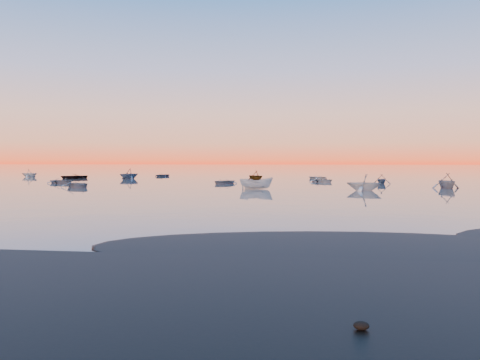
# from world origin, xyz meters

# --- Properties ---
(ground) EXTENTS (600.00, 600.00, 0.00)m
(ground) POSITION_xyz_m (0.00, 100.00, 0.00)
(ground) COLOR slate
(ground) RESTS_ON ground
(mud_lobes) EXTENTS (140.00, 6.00, 0.07)m
(mud_lobes) POSITION_xyz_m (0.00, -1.00, 0.01)
(mud_lobes) COLOR black
(mud_lobes) RESTS_ON ground
(moored_fleet) EXTENTS (124.00, 58.00, 1.20)m
(moored_fleet) POSITION_xyz_m (0.00, 53.00, 0.00)
(moored_fleet) COLOR silver
(moored_fleet) RESTS_ON ground
(boat_near_left) EXTENTS (4.59, 4.52, 1.14)m
(boat_near_left) POSITION_xyz_m (-19.60, 35.39, 0.00)
(boat_near_left) COLOR slate
(boat_near_left) RESTS_ON ground
(boat_near_center) EXTENTS (2.22, 4.04, 1.33)m
(boat_near_center) POSITION_xyz_m (2.31, 34.78, 0.00)
(boat_near_center) COLOR silver
(boat_near_center) RESTS_ON ground
(boat_near_right) EXTENTS (4.15, 2.48, 1.36)m
(boat_near_right) POSITION_xyz_m (24.40, 39.30, 0.00)
(boat_near_right) COLOR slate
(boat_near_right) RESTS_ON ground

